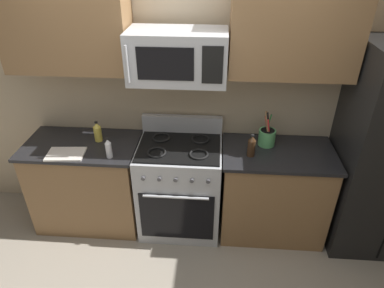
# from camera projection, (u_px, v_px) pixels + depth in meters

# --- Properties ---
(ground_plane) EXTENTS (16.00, 16.00, 0.00)m
(ground_plane) POSITION_uv_depth(u_px,v_px,m) (174.00, 274.00, 3.00)
(ground_plane) COLOR gray
(wall_back) EXTENTS (8.00, 0.10, 2.60)m
(wall_back) POSITION_uv_depth(u_px,v_px,m) (183.00, 91.00, 3.18)
(wall_back) COLOR tan
(wall_back) RESTS_ON ground
(counter_left) EXTENTS (1.04, 0.61, 0.91)m
(counter_left) POSITION_uv_depth(u_px,v_px,m) (88.00, 183.00, 3.36)
(counter_left) COLOR olive
(counter_left) RESTS_ON ground
(range_oven) EXTENTS (0.76, 0.65, 1.09)m
(range_oven) POSITION_uv_depth(u_px,v_px,m) (180.00, 186.00, 3.29)
(range_oven) COLOR #B2B5BA
(range_oven) RESTS_ON ground
(counter_right) EXTENTS (0.99, 0.61, 0.91)m
(counter_right) POSITION_uv_depth(u_px,v_px,m) (273.00, 192.00, 3.24)
(counter_right) COLOR olive
(counter_right) RESTS_ON ground
(microwave) EXTENTS (0.77, 0.44, 0.40)m
(microwave) POSITION_uv_depth(u_px,v_px,m) (178.00, 56.00, 2.66)
(microwave) COLOR #B2B5BA
(upper_cabinets_left) EXTENTS (1.03, 0.34, 0.71)m
(upper_cabinets_left) POSITION_uv_depth(u_px,v_px,m) (65.00, 27.00, 2.73)
(upper_cabinets_left) COLOR olive
(upper_cabinets_right) EXTENTS (0.98, 0.34, 0.71)m
(upper_cabinets_right) POSITION_uv_depth(u_px,v_px,m) (295.00, 31.00, 2.62)
(upper_cabinets_right) COLOR olive
(utensil_crock) EXTENTS (0.15, 0.15, 0.34)m
(utensil_crock) POSITION_uv_depth(u_px,v_px,m) (267.00, 136.00, 3.07)
(utensil_crock) COLOR #59AD66
(utensil_crock) RESTS_ON counter_right
(cutting_board) EXTENTS (0.33, 0.24, 0.02)m
(cutting_board) POSITION_uv_depth(u_px,v_px,m) (66.00, 154.00, 2.96)
(cutting_board) COLOR silver
(cutting_board) RESTS_ON counter_left
(bottle_vinegar) EXTENTS (0.05, 0.05, 0.19)m
(bottle_vinegar) POSITION_uv_depth(u_px,v_px,m) (109.00, 148.00, 2.89)
(bottle_vinegar) COLOR silver
(bottle_vinegar) RESTS_ON counter_left
(bottle_soy) EXTENTS (0.07, 0.07, 0.21)m
(bottle_soy) POSITION_uv_depth(u_px,v_px,m) (252.00, 146.00, 2.91)
(bottle_soy) COLOR #382314
(bottle_soy) RESTS_ON counter_right
(bottle_oil) EXTENTS (0.07, 0.07, 0.20)m
(bottle_oil) POSITION_uv_depth(u_px,v_px,m) (98.00, 132.00, 3.12)
(bottle_oil) COLOR gold
(bottle_oil) RESTS_ON counter_left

